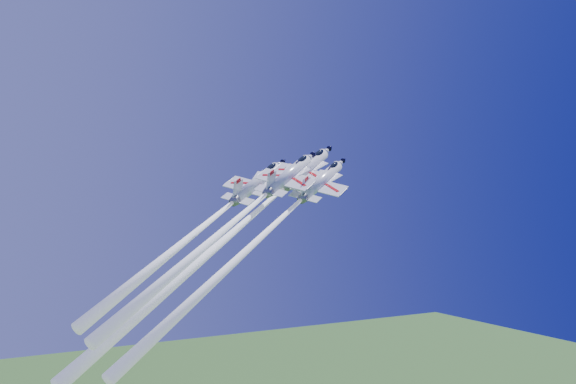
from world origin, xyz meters
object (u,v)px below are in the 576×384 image
jet_left (206,224)px  jet_right (260,238)px  jet_lead (235,230)px  jet_slot (232,223)px

jet_left → jet_right: bearing=-14.9°
jet_lead → jet_slot: bearing=-62.0°
jet_lead → jet_left: jet_lead is taller
jet_right → jet_lead: bearing=158.4°
jet_right → jet_slot: bearing=-136.7°
jet_lead → jet_left: 5.84m
jet_lead → jet_right: jet_lead is taller
jet_lead → jet_right: (1.09, -5.58, -0.89)m
jet_left → jet_lead: bearing=-8.4°
jet_left → jet_slot: jet_slot is taller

